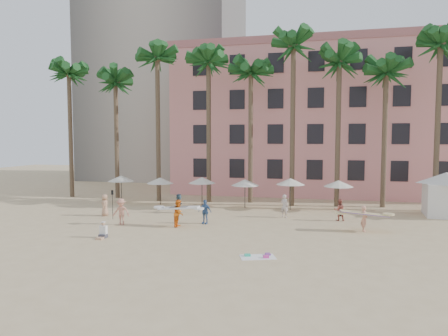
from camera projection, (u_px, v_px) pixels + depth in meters
ground at (225, 244)px, 23.18m from camera, size 120.00×120.00×0.00m
pink_hotel at (333, 123)px, 46.30m from camera, size 35.00×14.00×16.00m
grey_tower at (167, 18)px, 62.31m from camera, size 22.00×18.00×50.00m
palm_row at (266, 64)px, 36.70m from camera, size 44.40×5.40×16.30m
umbrella_row at (223, 181)px, 35.83m from camera, size 22.50×2.70×2.73m
cabana at (446, 190)px, 31.40m from camera, size 4.88×4.88×3.50m
beach_towel at (259, 256)px, 20.69m from camera, size 2.03×1.53×0.14m
carrier_yellow at (364, 217)px, 26.34m from camera, size 3.11×0.99×1.71m
carrier_white at (179, 212)px, 27.82m from camera, size 2.91×0.94×1.89m
beachgoers at (188, 208)px, 30.27m from camera, size 18.89×6.48×1.88m
paddle at (112, 201)px, 30.38m from camera, size 0.18×0.04×2.23m
seated_man at (103, 232)px, 24.65m from camera, size 0.44×0.77×1.00m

